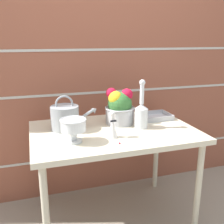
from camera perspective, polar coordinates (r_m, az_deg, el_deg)
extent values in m
plane|color=gray|center=(2.24, 0.32, -21.94)|extent=(12.00, 12.00, 0.00)
cube|color=brown|center=(2.28, -3.57, 8.90)|extent=(3.60, 0.08, 2.20)
cube|color=#B7B2A8|center=(2.45, -3.03, -9.15)|extent=(3.53, 0.00, 0.02)
cube|color=#B7B2A8|center=(2.27, -3.24, 4.26)|extent=(3.53, 0.00, 0.02)
cube|color=#B7B2A8|center=(2.22, -3.38, 13.39)|extent=(3.53, 0.00, 0.02)
cube|color=beige|center=(1.89, 0.35, -4.33)|extent=(1.16, 0.77, 0.04)
cylinder|color=beige|center=(1.70, -14.15, -21.53)|extent=(0.04, 0.04, 0.70)
cylinder|color=beige|center=(2.01, 18.23, -15.64)|extent=(0.04, 0.04, 0.70)
cylinder|color=beige|center=(2.26, -15.25, -11.67)|extent=(0.04, 0.04, 0.70)
cylinder|color=beige|center=(2.49, 9.58, -8.59)|extent=(0.04, 0.04, 0.70)
cylinder|color=#93999E|center=(1.89, -10.22, -1.25)|extent=(0.20, 0.20, 0.17)
cylinder|color=#93999E|center=(1.91, -5.72, -0.62)|extent=(0.14, 0.02, 0.09)
cone|color=#93999E|center=(1.92, -3.77, 0.50)|extent=(0.05, 0.05, 0.06)
torus|color=#93999E|center=(1.87, -10.37, 1.68)|extent=(0.13, 0.01, 0.13)
cylinder|color=silver|center=(1.68, -8.28, -6.27)|extent=(0.10, 0.10, 0.01)
cylinder|color=silver|center=(1.66, -8.33, -5.04)|extent=(0.04, 0.04, 0.06)
sphere|color=silver|center=(1.66, -8.34, -4.94)|extent=(0.04, 0.04, 0.04)
cylinder|color=silver|center=(1.64, -8.43, -2.85)|extent=(0.16, 0.16, 0.07)
torus|color=silver|center=(1.63, -8.48, -1.68)|extent=(0.17, 0.17, 0.01)
cylinder|color=#ADADB2|center=(2.00, 1.69, -0.79)|extent=(0.22, 0.22, 0.12)
torus|color=#ADADB2|center=(1.99, 1.71, 0.89)|extent=(0.23, 0.23, 0.01)
sphere|color=#387033|center=(1.98, 1.71, 1.80)|extent=(0.18, 0.18, 0.18)
sphere|color=yellow|center=(1.95, 0.78, 3.03)|extent=(0.11, 0.11, 0.11)
sphere|color=red|center=(1.97, -0.15, 4.13)|extent=(0.08, 0.08, 0.08)
sphere|color=red|center=(1.98, 3.26, 3.84)|extent=(0.09, 0.09, 0.09)
cylinder|color=silver|center=(1.91, 6.37, -1.35)|extent=(0.10, 0.10, 0.14)
cone|color=silver|center=(1.89, 6.46, 1.23)|extent=(0.10, 0.10, 0.03)
cylinder|color=silver|center=(1.87, 6.54, 3.83)|extent=(0.03, 0.03, 0.14)
sphere|color=silver|center=(1.85, 6.62, 6.41)|extent=(0.04, 0.04, 0.04)
cone|color=white|center=(1.72, 0.11, -3.61)|extent=(0.07, 0.07, 0.12)
cylinder|color=white|center=(1.69, 0.11, -1.03)|extent=(0.03, 0.03, 0.04)
sphere|color=white|center=(1.69, 0.11, -0.35)|extent=(0.04, 0.04, 0.04)
cube|color=black|center=(1.69, 0.30, -1.98)|extent=(0.04, 0.01, 0.01)
cube|color=#B7B7BC|center=(2.17, 9.31, -1.26)|extent=(0.24, 0.19, 0.01)
cube|color=#B7B7BC|center=(2.08, 10.51, -1.58)|extent=(0.24, 0.01, 0.04)
cube|color=#B7B7BC|center=(2.25, 8.23, -0.18)|extent=(0.24, 0.01, 0.04)
cube|color=#B7B7BC|center=(2.11, 6.44, -1.14)|extent=(0.01, 0.19, 0.04)
cube|color=#B7B7BC|center=(2.22, 12.08, -0.58)|extent=(0.01, 0.19, 0.04)
sphere|color=red|center=(1.63, 1.67, -6.83)|extent=(0.01, 0.01, 0.01)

